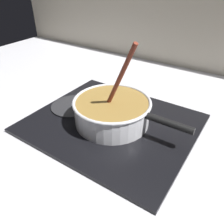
{
  "coord_description": "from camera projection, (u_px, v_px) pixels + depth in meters",
  "views": [
    {
      "loc": [
        0.34,
        -0.44,
        0.48
      ],
      "look_at": [
        -0.03,
        0.11,
        0.05
      ],
      "focal_mm": 36.57,
      "sensor_mm": 36.0,
      "label": 1
    }
  ],
  "objects": [
    {
      "name": "spare_burner",
      "position": [
        73.0,
        106.0,
        0.9
      ],
      "size": [
        0.17,
        0.17,
        0.01
      ],
      "primitive_type": "cylinder",
      "color": "#262628",
      "rests_on": "hob_plate"
    },
    {
      "name": "ground",
      "position": [
        101.0,
        149.0,
        0.74
      ],
      "size": [
        2.4,
        1.6,
        0.04
      ],
      "primitive_type": "cube",
      "color": "#B7B7BC"
    },
    {
      "name": "hob_plate",
      "position": [
        112.0,
        123.0,
        0.81
      ],
      "size": [
        0.56,
        0.48,
        0.01
      ],
      "primitive_type": "cube",
      "color": "black",
      "rests_on": "ground"
    },
    {
      "name": "burner_ring",
      "position": [
        112.0,
        121.0,
        0.81
      ],
      "size": [
        0.17,
        0.17,
        0.01
      ],
      "primitive_type": "torus",
      "color": "#592D0C",
      "rests_on": "hob_plate"
    },
    {
      "name": "cooking_pan",
      "position": [
        112.0,
        111.0,
        0.78
      ],
      "size": [
        0.41,
        0.27,
        0.3
      ],
      "color": "silver",
      "rests_on": "hob_plate"
    },
    {
      "name": "backsplash_wall",
      "position": [
        193.0,
        14.0,
        1.13
      ],
      "size": [
        2.4,
        0.02,
        0.55
      ],
      "primitive_type": "cube",
      "color": "#B2A893",
      "rests_on": "ground"
    }
  ]
}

